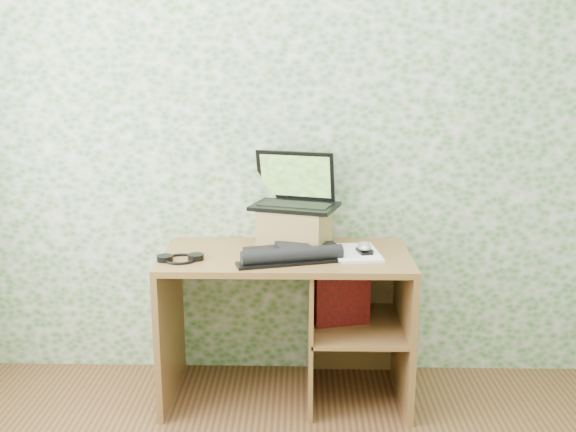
{
  "coord_description": "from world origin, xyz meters",
  "views": [
    {
      "loc": [
        0.07,
        -1.55,
        1.64
      ],
      "look_at": [
        0.01,
        1.39,
        0.95
      ],
      "focal_mm": 40.0,
      "sensor_mm": 36.0,
      "label": 1
    }
  ],
  "objects_px": {
    "keyboard": "(293,254)",
    "notepad": "(356,253)",
    "riser": "(295,227)",
    "laptop": "(295,194)",
    "desk": "(302,304)"
  },
  "relations": [
    {
      "from": "laptop",
      "to": "desk",
      "type": "bearing_deg",
      "value": -59.43
    },
    {
      "from": "riser",
      "to": "laptop",
      "type": "xyz_separation_m",
      "value": [
        0.0,
        0.04,
        0.16
      ]
    },
    {
      "from": "riser",
      "to": "keyboard",
      "type": "xyz_separation_m",
      "value": [
        -0.01,
        -0.23,
        -0.07
      ]
    },
    {
      "from": "desk",
      "to": "notepad",
      "type": "height_order",
      "value": "notepad"
    },
    {
      "from": "keyboard",
      "to": "desk",
      "type": "bearing_deg",
      "value": 52.19
    },
    {
      "from": "desk",
      "to": "notepad",
      "type": "xyz_separation_m",
      "value": [
        0.26,
        -0.04,
        0.28
      ]
    },
    {
      "from": "riser",
      "to": "notepad",
      "type": "xyz_separation_m",
      "value": [
        0.3,
        -0.15,
        -0.09
      ]
    },
    {
      "from": "riser",
      "to": "desk",
      "type": "bearing_deg",
      "value": -71.82
    },
    {
      "from": "laptop",
      "to": "keyboard",
      "type": "bearing_deg",
      "value": -74.51
    },
    {
      "from": "laptop",
      "to": "riser",
      "type": "bearing_deg",
      "value": -72.81
    },
    {
      "from": "desk",
      "to": "keyboard",
      "type": "height_order",
      "value": "keyboard"
    },
    {
      "from": "desk",
      "to": "riser",
      "type": "bearing_deg",
      "value": 108.18
    },
    {
      "from": "laptop",
      "to": "notepad",
      "type": "bearing_deg",
      "value": -16.08
    },
    {
      "from": "riser",
      "to": "keyboard",
      "type": "relative_size",
      "value": 0.61
    },
    {
      "from": "keyboard",
      "to": "notepad",
      "type": "distance_m",
      "value": 0.32
    }
  ]
}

